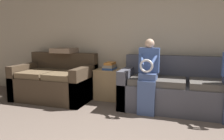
% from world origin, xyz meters
% --- Properties ---
extents(wall_back, '(7.91, 0.06, 2.55)m').
position_xyz_m(wall_back, '(0.00, 2.92, 1.27)').
color(wall_back, beige).
rests_on(wall_back, ground_plane).
extents(couch_main, '(2.29, 0.85, 0.93)m').
position_xyz_m(couch_main, '(0.76, 2.44, 0.34)').
color(couch_main, '#4C4C56').
rests_on(couch_main, ground_plane).
extents(couch_side, '(1.53, 0.99, 0.93)m').
position_xyz_m(couch_side, '(-1.82, 2.35, 0.34)').
color(couch_side, '#473828').
rests_on(couch_side, ground_plane).
extents(child_left_seated, '(0.34, 0.37, 1.25)m').
position_xyz_m(child_left_seated, '(0.13, 2.09, 0.68)').
color(child_left_seated, '#475B8E').
rests_on(child_left_seated, ground_plane).
extents(side_shelf, '(0.60, 0.43, 0.62)m').
position_xyz_m(side_shelf, '(-0.73, 2.66, 0.32)').
color(side_shelf, tan).
rests_on(side_shelf, ground_plane).
extents(book_stack, '(0.21, 0.32, 0.15)m').
position_xyz_m(book_stack, '(-0.74, 2.66, 0.69)').
color(book_stack, '#33569E').
rests_on(book_stack, side_shelf).
extents(throw_pillow, '(0.48, 0.48, 0.10)m').
position_xyz_m(throw_pillow, '(-1.79, 2.71, 0.98)').
color(throw_pillow, gray).
rests_on(throw_pillow, couch_side).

